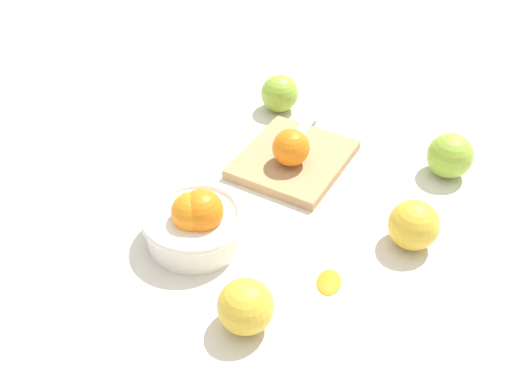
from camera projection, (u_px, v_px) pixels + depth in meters
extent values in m
plane|color=silver|center=(278.00, 207.00, 0.96)|extent=(2.40, 2.40, 0.00)
cylinder|color=white|center=(195.00, 228.00, 0.89)|extent=(0.15, 0.15, 0.05)
torus|color=white|center=(194.00, 216.00, 0.87)|extent=(0.16, 0.16, 0.02)
sphere|color=orange|center=(202.00, 211.00, 0.86)|extent=(0.07, 0.07, 0.07)
sphere|color=orange|center=(192.00, 212.00, 0.86)|extent=(0.06, 0.06, 0.06)
cube|color=tan|center=(294.00, 159.00, 1.05)|extent=(0.23, 0.20, 0.02)
sphere|color=orange|center=(291.00, 148.00, 1.01)|extent=(0.07, 0.07, 0.07)
cube|color=silver|center=(307.00, 123.00, 1.12)|extent=(0.11, 0.04, 0.00)
cylinder|color=black|center=(292.00, 141.00, 1.07)|extent=(0.05, 0.02, 0.01)
sphere|color=gold|center=(414.00, 225.00, 0.87)|extent=(0.08, 0.08, 0.08)
sphere|color=#8EB738|center=(280.00, 93.00, 1.18)|extent=(0.08, 0.08, 0.08)
sphere|color=#8EB738|center=(450.00, 156.00, 1.01)|extent=(0.08, 0.08, 0.08)
sphere|color=gold|center=(246.00, 306.00, 0.76)|extent=(0.08, 0.08, 0.08)
ellipsoid|color=orange|center=(329.00, 281.00, 0.83)|extent=(0.06, 0.05, 0.01)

